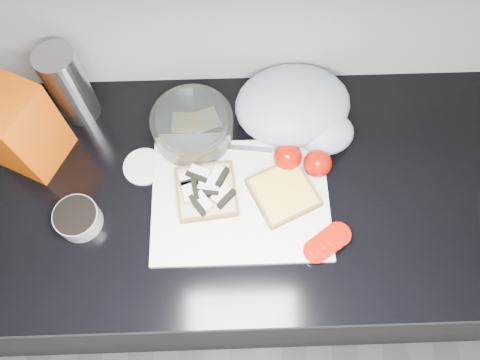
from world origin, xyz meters
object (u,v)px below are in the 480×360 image
cutting_board (240,200)px  glass_bowl (193,127)px  bread_bag (17,127)px  steel_canister (69,86)px

cutting_board → glass_bowl: 0.21m
glass_bowl → bread_bag: bearing=-175.4°
glass_bowl → bread_bag: 0.38m
glass_bowl → bread_bag: (-0.38, -0.03, 0.07)m
bread_bag → steel_canister: bread_bag is taller
bread_bag → cutting_board: bearing=9.9°
glass_bowl → cutting_board: bearing=-58.4°
bread_bag → glass_bowl: bearing=31.0°
bread_bag → steel_canister: bearing=74.4°
steel_canister → glass_bowl: bearing=-15.9°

